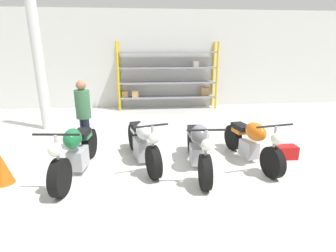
{
  "coord_description": "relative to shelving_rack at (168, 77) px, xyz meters",
  "views": [
    {
      "loc": [
        -0.49,
        -4.79,
        2.28
      ],
      "look_at": [
        0.0,
        0.4,
        0.7
      ],
      "focal_mm": 28.0,
      "sensor_mm": 36.0,
      "label": 1
    }
  ],
  "objects": [
    {
      "name": "back_wall",
      "position": [
        -0.44,
        0.36,
        0.6
      ],
      "size": [
        30.0,
        0.08,
        3.6
      ],
      "color": "silver",
      "rests_on": "ground_plane"
    },
    {
      "name": "toolbox",
      "position": [
        2.05,
        -5.02,
        -1.06
      ],
      "size": [
        0.44,
        0.26,
        0.28
      ],
      "color": "red",
      "rests_on": "ground_plane"
    },
    {
      "name": "person_browsing",
      "position": [
        -2.25,
        -4.2,
        -0.26
      ],
      "size": [
        0.45,
        0.45,
        1.6
      ],
      "rotation": [
        0.0,
        0.0,
        3.81
      ],
      "color": "#1E2338",
      "rests_on": "ground_plane"
    },
    {
      "name": "support_pillar",
      "position": [
        -3.74,
        -2.33,
        0.6
      ],
      "size": [
        0.28,
        0.28,
        3.6
      ],
      "color": "silver",
      "rests_on": "ground_plane"
    },
    {
      "name": "motorcycle_orange",
      "position": [
        1.22,
        -5.13,
        -0.75
      ],
      "size": [
        0.73,
        1.98,
        0.98
      ],
      "rotation": [
        0.0,
        0.0,
        -1.39
      ],
      "color": "black",
      "rests_on": "ground_plane"
    },
    {
      "name": "ground_plane",
      "position": [
        -0.44,
        -5.13,
        -1.2
      ],
      "size": [
        30.0,
        30.0,
        0.0
      ],
      "primitive_type": "plane",
      "color": "silver"
    },
    {
      "name": "motorcycle_grey",
      "position": [
        0.08,
        -5.32,
        -0.75
      ],
      "size": [
        0.63,
        2.15,
        1.03
      ],
      "rotation": [
        0.0,
        0.0,
        -1.62
      ],
      "color": "black",
      "rests_on": "ground_plane"
    },
    {
      "name": "motorcycle_green",
      "position": [
        -2.19,
        -5.32,
        -0.77
      ],
      "size": [
        0.72,
        2.17,
        1.02
      ],
      "rotation": [
        0.0,
        0.0,
        -1.68
      ],
      "color": "black",
      "rests_on": "ground_plane"
    },
    {
      "name": "shelving_rack",
      "position": [
        0.0,
        0.0,
        0.0
      ],
      "size": [
        3.71,
        0.63,
        2.46
      ],
      "color": "gold",
      "rests_on": "ground_plane"
    },
    {
      "name": "motorcycle_white",
      "position": [
        -0.98,
        -4.93,
        -0.78
      ],
      "size": [
        0.81,
        2.02,
        0.99
      ],
      "rotation": [
        0.0,
        0.0,
        -1.3
      ],
      "color": "black",
      "rests_on": "ground_plane"
    },
    {
      "name": "traffic_cone",
      "position": [
        -3.38,
        -5.58,
        -0.93
      ],
      "size": [
        0.32,
        0.32,
        0.55
      ],
      "color": "orange",
      "rests_on": "ground_plane"
    }
  ]
}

